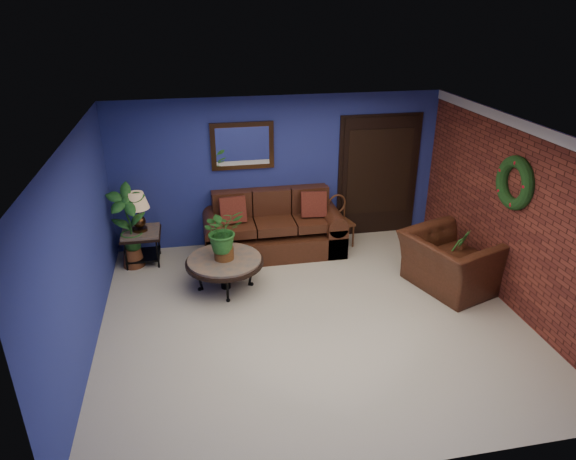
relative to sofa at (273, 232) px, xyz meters
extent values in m
plane|color=beige|center=(0.18, -2.09, -0.34)|extent=(5.50, 5.50, 0.00)
cube|color=navy|center=(0.18, 0.41, 0.91)|extent=(5.50, 0.04, 2.50)
cube|color=navy|center=(-2.57, -2.09, 0.91)|extent=(0.04, 5.00, 2.50)
cube|color=maroon|center=(2.93, -2.09, 0.91)|extent=(0.04, 5.00, 2.50)
cube|color=silver|center=(0.18, -2.09, 2.16)|extent=(5.50, 5.00, 0.02)
cube|color=white|center=(2.90, -2.09, 2.09)|extent=(0.03, 5.00, 0.14)
cube|color=#412612|center=(-0.42, 0.37, 1.38)|extent=(1.02, 0.06, 0.77)
cube|color=black|center=(1.93, 0.38, 0.71)|extent=(1.44, 0.06, 2.18)
torus|color=black|center=(2.87, -2.04, 1.36)|extent=(0.16, 0.72, 0.72)
cube|color=#462014|center=(0.00, -0.09, -0.15)|extent=(2.27, 0.98, 0.37)
cube|color=#462014|center=(0.00, 0.27, 0.19)|extent=(1.94, 0.27, 0.93)
cube|color=#462014|center=(-0.65, -0.15, 0.20)|extent=(0.63, 0.67, 0.14)
cube|color=#462014|center=(0.00, -0.15, 0.20)|extent=(0.63, 0.67, 0.14)
cube|color=#462014|center=(0.65, -0.15, 0.20)|extent=(0.63, 0.67, 0.14)
cube|color=#462014|center=(-0.97, -0.09, -0.08)|extent=(0.33, 0.98, 0.52)
cube|color=#462014|center=(0.97, -0.09, -0.08)|extent=(0.33, 0.98, 0.52)
cube|color=maroon|center=(-0.66, -0.11, 0.48)|extent=(0.41, 0.12, 0.41)
cube|color=maroon|center=(0.66, -0.11, 0.48)|extent=(0.41, 0.12, 0.41)
cylinder|color=#524D48|center=(-0.89, -1.10, 0.12)|extent=(1.06, 1.06, 0.05)
cylinder|color=black|center=(-0.89, -1.10, 0.09)|extent=(1.12, 1.12, 0.05)
cylinder|color=black|center=(-0.89, -1.10, -0.12)|extent=(0.14, 0.14, 0.43)
cube|color=#524D48|center=(-2.12, -0.04, 0.19)|extent=(0.57, 0.57, 0.05)
cube|color=black|center=(-2.12, -0.04, 0.15)|extent=(0.61, 0.61, 0.04)
cube|color=black|center=(-2.12, -0.04, -0.22)|extent=(0.51, 0.51, 0.03)
cylinder|color=black|center=(-2.36, -0.28, -0.07)|extent=(0.03, 0.03, 0.53)
cylinder|color=black|center=(-1.88, -0.28, -0.07)|extent=(0.03, 0.03, 0.53)
cylinder|color=black|center=(-2.36, 0.20, -0.07)|extent=(0.03, 0.03, 0.53)
cylinder|color=black|center=(-1.88, 0.20, -0.07)|extent=(0.03, 0.03, 0.53)
cylinder|color=#412612|center=(-2.12, -0.04, 0.24)|extent=(0.22, 0.22, 0.05)
sphere|color=#412612|center=(-2.12, -0.04, 0.35)|extent=(0.20, 0.20, 0.20)
cylinder|color=#412612|center=(-2.12, -0.04, 0.52)|extent=(0.02, 0.02, 0.26)
cone|color=tan|center=(-2.12, -0.04, 0.70)|extent=(0.37, 0.37, 0.26)
cube|color=brown|center=(1.16, -0.04, 0.07)|extent=(0.45, 0.45, 0.04)
torus|color=brown|center=(1.12, 0.13, 0.36)|extent=(0.35, 0.11, 0.35)
cylinder|color=brown|center=(1.04, -0.23, -0.14)|extent=(0.03, 0.03, 0.39)
cylinder|color=brown|center=(1.35, -0.15, -0.14)|extent=(0.03, 0.03, 0.39)
cylinder|color=brown|center=(0.97, 0.08, -0.14)|extent=(0.03, 0.03, 0.39)
cylinder|color=brown|center=(1.28, 0.15, -0.14)|extent=(0.03, 0.03, 0.39)
imported|color=#462014|center=(2.33, -1.68, 0.07)|extent=(1.44, 1.54, 0.81)
cylinder|color=brown|center=(-0.89, -1.10, 0.24)|extent=(0.28, 0.28, 0.18)
imported|color=#1B571E|center=(-0.89, -1.10, 0.60)|extent=(0.69, 0.64, 0.64)
cylinder|color=brown|center=(2.53, -1.48, -0.24)|extent=(0.26, 0.26, 0.20)
imported|color=#1B571E|center=(2.53, -1.48, 0.15)|extent=(0.42, 0.36, 0.67)
cylinder|color=brown|center=(-2.27, -0.14, -0.19)|extent=(0.34, 0.34, 0.30)
imported|color=#1B571E|center=(-2.27, -0.14, 0.47)|extent=(0.59, 0.40, 1.10)
camera|label=1|loc=(-1.23, -7.69, 3.57)|focal=32.00mm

